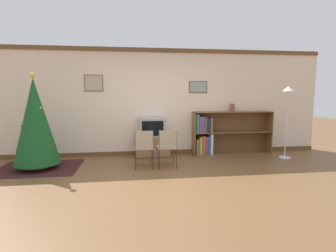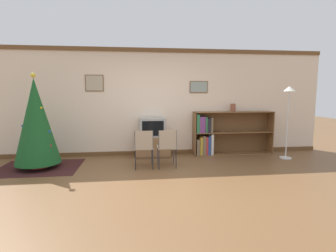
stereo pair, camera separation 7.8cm
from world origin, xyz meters
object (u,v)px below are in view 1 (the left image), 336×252
at_px(tv_console, 152,147).
at_px(standing_lamp, 288,103).
at_px(folding_chair_right, 167,146).
at_px(folding_chair_left, 144,147).
at_px(bookshelf, 218,134).
at_px(television, 152,127).
at_px(vase, 232,107).
at_px(christmas_tree, 35,122).

bearing_deg(tv_console, standing_lamp, -9.99).
bearing_deg(folding_chair_right, tv_console, 103.48).
xyz_separation_m(folding_chair_left, bookshelf, (1.96, 1.10, 0.05)).
bearing_deg(bookshelf, tv_console, -177.42).
height_order(television, folding_chair_right, television).
height_order(folding_chair_left, vase, vase).
bearing_deg(standing_lamp, television, 170.05).
bearing_deg(folding_chair_left, television, 76.49).
bearing_deg(folding_chair_right, christmas_tree, 173.04).
height_order(tv_console, standing_lamp, standing_lamp).
xyz_separation_m(tv_console, standing_lamp, (3.22, -0.57, 1.08)).
relative_size(vase, standing_lamp, 0.12).
bearing_deg(vase, bookshelf, -176.35).
bearing_deg(television, vase, 2.85).
bearing_deg(television, standing_lamp, -9.95).
distance_m(christmas_tree, folding_chair_left, 2.31).
bearing_deg(folding_chair_left, christmas_tree, 171.53).
xyz_separation_m(christmas_tree, vase, (4.57, 0.79, 0.22)).
relative_size(folding_chair_right, bookshelf, 0.39).
distance_m(christmas_tree, vase, 4.64).
relative_size(television, standing_lamp, 0.36).
bearing_deg(folding_chair_left, tv_console, 76.52).
xyz_separation_m(christmas_tree, folding_chair_right, (2.72, -0.33, -0.52)).
xyz_separation_m(tv_console, folding_chair_left, (-0.25, -1.02, 0.21)).
relative_size(folding_chair_left, folding_chair_right, 1.00).
relative_size(tv_console, television, 1.36).
height_order(christmas_tree, bookshelf, christmas_tree).
xyz_separation_m(bookshelf, vase, (0.38, 0.02, 0.69)).
relative_size(folding_chair_left, vase, 3.99).
bearing_deg(folding_chair_right, bookshelf, 36.82).
distance_m(folding_chair_left, vase, 2.70).
distance_m(christmas_tree, tv_console, 2.67).
bearing_deg(standing_lamp, bookshelf, 156.82).
distance_m(folding_chair_left, standing_lamp, 3.60).
height_order(tv_console, folding_chair_left, folding_chair_left).
relative_size(bookshelf, standing_lamp, 1.19).
bearing_deg(christmas_tree, tv_console, 15.59).
bearing_deg(bookshelf, standing_lamp, -23.18).
height_order(christmas_tree, standing_lamp, christmas_tree).
bearing_deg(standing_lamp, vase, 149.16).
bearing_deg(tv_console, folding_chair_right, -76.52).
bearing_deg(standing_lamp, tv_console, 170.01).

